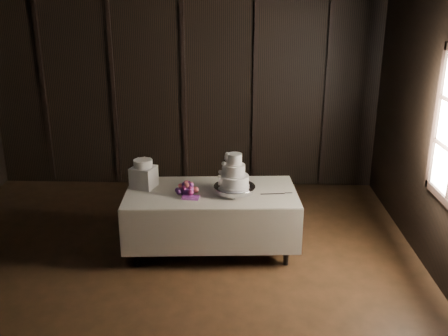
# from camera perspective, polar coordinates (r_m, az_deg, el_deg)

# --- Properties ---
(room) EXTENTS (6.08, 7.08, 3.08)m
(room) POSITION_cam_1_polar(r_m,az_deg,el_deg) (4.50, -9.53, 0.49)
(room) COLOR black
(room) RESTS_ON ground
(display_table) EXTENTS (2.05, 1.15, 0.76)m
(display_table) POSITION_cam_1_polar(r_m,az_deg,el_deg) (5.96, -1.45, -5.75)
(display_table) COLOR beige
(display_table) RESTS_ON ground
(cake_stand) EXTENTS (0.62, 0.62, 0.09)m
(cake_stand) POSITION_cam_1_polar(r_m,az_deg,el_deg) (5.75, 1.21, -2.50)
(cake_stand) COLOR silver
(cake_stand) RESTS_ON display_table
(wedding_cake) EXTENTS (0.36, 0.33, 0.39)m
(wedding_cake) POSITION_cam_1_polar(r_m,az_deg,el_deg) (5.66, 0.93, -0.68)
(wedding_cake) COLOR white
(wedding_cake) RESTS_ON cake_stand
(bouquet) EXTENTS (0.34, 0.43, 0.19)m
(bouquet) POSITION_cam_1_polar(r_m,az_deg,el_deg) (5.72, -4.24, -2.45)
(bouquet) COLOR #C74655
(bouquet) RESTS_ON display_table
(box_pedestal) EXTENTS (0.33, 0.33, 0.25)m
(box_pedestal) POSITION_cam_1_polar(r_m,az_deg,el_deg) (5.99, -9.16, -1.02)
(box_pedestal) COLOR white
(box_pedestal) RESTS_ON display_table
(small_cake) EXTENTS (0.26, 0.26, 0.09)m
(small_cake) POSITION_cam_1_polar(r_m,az_deg,el_deg) (5.93, -9.24, 0.52)
(small_cake) COLOR white
(small_cake) RESTS_ON box_pedestal
(cake_knife) EXTENTS (0.37, 0.06, 0.01)m
(cake_knife) POSITION_cam_1_polar(r_m,az_deg,el_deg) (5.75, 5.56, -2.98)
(cake_knife) COLOR silver
(cake_knife) RESTS_ON display_table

